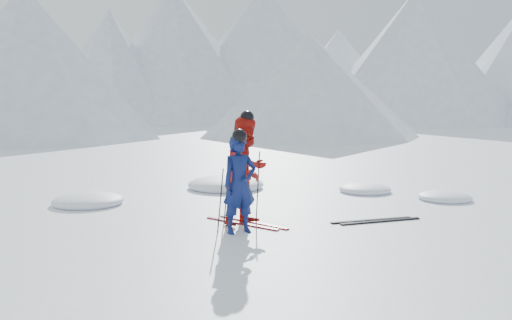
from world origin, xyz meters
name	(u,v)px	position (x,y,z in m)	size (l,w,h in m)	color
ground	(325,211)	(0.00, 0.00, 0.00)	(160.00, 160.00, 0.00)	white
mountain_range	(145,47)	(5.71, 35.31, 6.72)	(106.15, 62.94, 15.53)	#B2BCD1
skier_blue	(240,184)	(-2.38, -0.89, 0.86)	(0.63, 0.41, 1.72)	#0C184C
skier_red	(247,171)	(-1.96, -0.32, 1.01)	(0.98, 0.77, 2.02)	#AE150D
pole_blue_left	(220,201)	(-2.68, -0.74, 0.57)	(0.02, 0.02, 1.15)	black
pole_blue_right	(246,197)	(-2.13, -0.64, 0.57)	(0.02, 0.02, 1.15)	black
pole_red_left	(227,188)	(-2.26, -0.07, 0.67)	(0.02, 0.02, 1.35)	black
pole_red_right	(258,186)	(-1.66, -0.17, 0.67)	(0.02, 0.02, 1.35)	black
ski_worn_left	(241,223)	(-2.08, -0.32, 0.01)	(0.09, 1.70, 0.03)	black
ski_worn_right	(253,222)	(-1.84, -0.32, 0.01)	(0.09, 1.70, 0.03)	black
ski_loose_a	(371,220)	(0.29, -1.18, 0.01)	(0.09, 1.70, 0.03)	black
ski_loose_b	(381,221)	(0.39, -1.33, 0.01)	(0.09, 1.70, 0.03)	black
snow_lumps	(240,193)	(-0.69, 2.78, 0.00)	(8.99, 5.45, 0.44)	white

